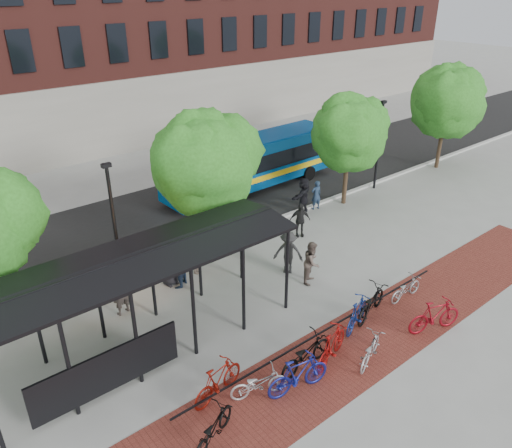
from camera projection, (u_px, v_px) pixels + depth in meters
ground at (308, 262)px, 21.75m from camera, size 160.00×160.00×0.00m
asphalt_street at (205, 204)px, 27.29m from camera, size 160.00×8.00×0.01m
curb at (251, 229)px, 24.49m from camera, size 160.00×0.25×0.12m
brick_strip at (369, 338)px, 17.15m from camera, size 24.00×3.00×0.01m
bike_rack_rail at (324, 341)px, 17.04m from camera, size 12.00×0.05×0.95m
bus_shelter at (136, 270)px, 15.47m from camera, size 10.60×3.07×3.60m
tree_b at (205, 159)px, 20.44m from camera, size 5.15×4.20×6.47m
tree_c at (350, 130)px, 25.72m from camera, size 4.66×3.80×5.92m
tree_d at (448, 98)px, 30.65m from camera, size 5.39×4.40×6.55m
lamp_post_left at (114, 222)px, 19.05m from camera, size 0.35×0.20×5.12m
lamp_post_right at (379, 143)px, 28.13m from camera, size 0.35×0.20×5.12m
bus at (252, 161)px, 28.49m from camera, size 11.11×2.83×2.99m
bike_0 at (213, 429)px, 13.13m from camera, size 1.97×1.36×0.98m
bike_1 at (218, 381)px, 14.54m from camera, size 2.06×0.97×1.19m
bike_2 at (259, 383)px, 14.63m from camera, size 1.87×1.21×0.93m
bike_3 at (298, 375)px, 14.72m from camera, size 2.16×0.97×1.25m
bike_4 at (305, 354)px, 15.62m from camera, size 2.21×0.89×1.14m
bike_5 at (332, 346)px, 15.90m from camera, size 2.12×1.20×1.23m
bike_6 at (370, 350)px, 15.94m from camera, size 1.87×1.22×0.93m
bike_7 at (357, 313)px, 17.48m from camera, size 1.99×1.16×1.15m
bike_8 at (371, 303)px, 18.07m from camera, size 2.29×1.32×1.14m
bike_9 at (435, 316)px, 17.28m from camera, size 2.16×1.26×1.25m
bike_10 at (406, 289)px, 19.10m from camera, size 1.71×0.62×0.90m
pedestrian_0 at (170, 264)px, 19.82m from camera, size 0.95×0.68×1.81m
pedestrian_1 at (120, 291)px, 18.03m from camera, size 0.80×0.61×1.96m
pedestrian_2 at (177, 268)px, 19.68m from camera, size 1.06×0.99×1.74m
pedestrian_3 at (197, 257)px, 20.62m from camera, size 1.14×0.97×1.53m
pedestrian_4 at (300, 220)px, 23.58m from camera, size 1.06×0.85×1.69m
pedestrian_5 at (303, 196)px, 25.86m from camera, size 1.90×1.21×1.96m
pedestrian_7 at (316, 195)px, 26.38m from camera, size 0.66×0.51×1.61m
pedestrian_8 at (312, 262)px, 19.98m from camera, size 1.10×1.03×1.80m
pedestrian_9 at (288, 253)px, 20.59m from camera, size 1.34×1.38×1.89m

